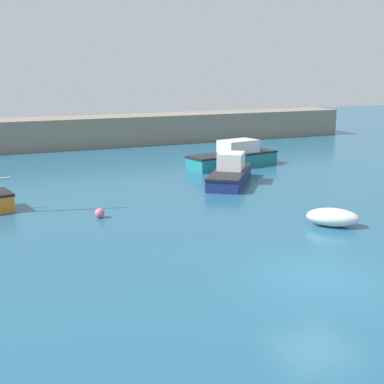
# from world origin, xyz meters

# --- Properties ---
(ground_plane) EXTENTS (120.00, 120.00, 0.20)m
(ground_plane) POSITION_xyz_m (0.00, 0.00, -0.10)
(ground_plane) COLOR #235B7A
(harbor_breakwater) EXTENTS (47.55, 3.72, 2.36)m
(harbor_breakwater) POSITION_xyz_m (0.00, 30.90, 1.18)
(harbor_breakwater) COLOR gray
(harbor_breakwater) RESTS_ON ground_plane
(dinghy_near_pier) EXTENTS (2.30, 2.20, 0.73)m
(dinghy_near_pier) POSITION_xyz_m (3.90, 4.21, 0.37)
(dinghy_near_pier) COLOR white
(dinghy_near_pier) RESTS_ON ground_plane
(cabin_cruiser_white) EXTENTS (6.53, 3.03, 1.70)m
(cabin_cruiser_white) POSITION_xyz_m (6.63, 17.73, 0.65)
(cabin_cruiser_white) COLOR teal
(cabin_cruiser_white) RESTS_ON ground_plane
(motorboat_grey_hull) EXTENTS (4.55, 5.23, 1.67)m
(motorboat_grey_hull) POSITION_xyz_m (3.95, 13.18, 0.58)
(motorboat_grey_hull) COLOR navy
(motorboat_grey_hull) RESTS_ON ground_plane
(mooring_buoy_pink) EXTENTS (0.42, 0.42, 0.42)m
(mooring_buoy_pink) POSITION_xyz_m (-4.42, 9.21, 0.21)
(mooring_buoy_pink) COLOR #EA668C
(mooring_buoy_pink) RESTS_ON ground_plane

